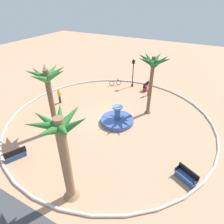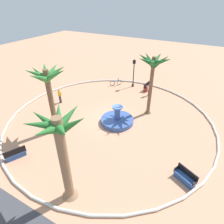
# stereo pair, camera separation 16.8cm
# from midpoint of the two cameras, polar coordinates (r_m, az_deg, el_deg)

# --- Properties ---
(ground_plane) EXTENTS (80.00, 80.00, 0.00)m
(ground_plane) POSITION_cam_midpoint_polar(r_m,az_deg,el_deg) (19.78, -0.39, -2.22)
(ground_plane) COLOR tan
(plaza_curb) EXTENTS (20.50, 20.50, 0.20)m
(plaza_curb) POSITION_cam_midpoint_polar(r_m,az_deg,el_deg) (19.72, -0.39, -1.98)
(plaza_curb) COLOR silver
(plaza_curb) RESTS_ON ground
(fountain) EXTENTS (3.25, 3.25, 1.85)m
(fountain) POSITION_cam_midpoint_polar(r_m,az_deg,el_deg) (19.19, 1.78, -2.39)
(fountain) COLOR #38569E
(fountain) RESTS_ON ground
(palm_tree_near_fountain) EXTENTS (3.10, 3.23, 6.28)m
(palm_tree_near_fountain) POSITION_cam_midpoint_polar(r_m,az_deg,el_deg) (10.57, -14.62, -9.21)
(palm_tree_near_fountain) COLOR #8E6B4C
(palm_tree_near_fountain) RESTS_ON ground
(palm_tree_by_curb) EXTENTS (3.31, 3.37, 6.22)m
(palm_tree_by_curb) POSITION_cam_midpoint_polar(r_m,az_deg,el_deg) (16.76, -18.19, 8.08)
(palm_tree_by_curb) COLOR brown
(palm_tree_by_curb) RESTS_ON ground
(palm_tree_mid_plaza) EXTENTS (3.35, 3.42, 6.37)m
(palm_tree_mid_plaza) POSITION_cam_midpoint_polar(r_m,az_deg,el_deg) (19.03, 12.41, 12.82)
(palm_tree_mid_plaza) COLOR brown
(palm_tree_mid_plaza) RESTS_ON ground
(bench_east) EXTENTS (1.14, 1.66, 1.00)m
(bench_east) POSITION_cam_midpoint_polar(r_m,az_deg,el_deg) (17.10, -26.47, -11.20)
(bench_east) COLOR #335BA8
(bench_east) RESTS_ON ground
(bench_west) EXTENTS (1.65, 1.17, 1.00)m
(bench_west) POSITION_cam_midpoint_polar(r_m,az_deg,el_deg) (14.79, 21.16, -17.69)
(bench_west) COLOR #335BA8
(bench_west) RESTS_ON ground
(bench_north) EXTENTS (0.69, 1.65, 1.00)m
(bench_north) POSITION_cam_midpoint_polar(r_m,az_deg,el_deg) (26.21, 10.72, 7.15)
(bench_north) COLOR #B73D33
(bench_north) RESTS_ON ground
(lamppost) EXTENTS (0.32, 0.32, 3.82)m
(lamppost) POSITION_cam_midpoint_polar(r_m,az_deg,el_deg) (26.28, 6.66, 12.04)
(lamppost) COLOR black
(lamppost) RESTS_ON ground
(bicycle_red_frame) EXTENTS (1.27, 1.25, 0.94)m
(bicycle_red_frame) POSITION_cam_midpoint_polar(r_m,az_deg,el_deg) (27.13, 1.33, 8.68)
(bicycle_red_frame) COLOR black
(bicycle_red_frame) RESTS_ON ground
(person_cyclist_helmet) EXTENTS (0.24, 0.53, 1.65)m
(person_cyclist_helmet) POSITION_cam_midpoint_polar(r_m,az_deg,el_deg) (24.47, 11.17, 6.74)
(person_cyclist_helmet) COLOR #33333D
(person_cyclist_helmet) RESTS_ON ground
(person_cyclist_photo) EXTENTS (0.53, 0.22, 1.68)m
(person_cyclist_photo) POSITION_cam_midpoint_polar(r_m,az_deg,el_deg) (23.16, -15.08, 4.77)
(person_cyclist_photo) COLOR #33333D
(person_cyclist_photo) RESTS_ON ground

